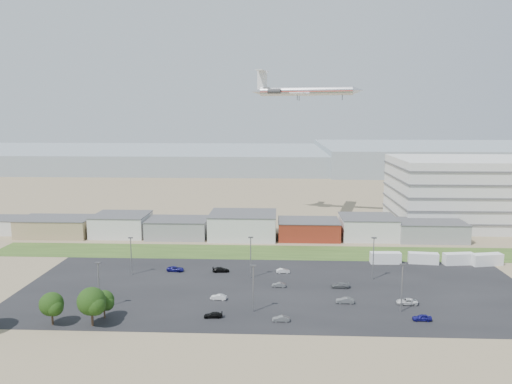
# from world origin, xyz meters

# --- Properties ---
(ground) EXTENTS (700.00, 700.00, 0.00)m
(ground) POSITION_xyz_m (0.00, 0.00, 0.00)
(ground) COLOR #7E6850
(ground) RESTS_ON ground
(parking_lot) EXTENTS (120.00, 50.00, 0.01)m
(parking_lot) POSITION_xyz_m (5.00, 20.00, 0.01)
(parking_lot) COLOR black
(parking_lot) RESTS_ON ground
(grass_strip) EXTENTS (160.00, 16.00, 0.02)m
(grass_strip) POSITION_xyz_m (0.00, 52.00, 0.01)
(grass_strip) COLOR #2F4B1C
(grass_strip) RESTS_ON ground
(hills_backdrop) EXTENTS (700.00, 200.00, 9.00)m
(hills_backdrop) POSITION_xyz_m (40.00, 315.00, 4.50)
(hills_backdrop) COLOR gray
(hills_backdrop) RESTS_ON ground
(building_row) EXTENTS (170.00, 20.00, 8.00)m
(building_row) POSITION_xyz_m (-17.00, 71.00, 4.00)
(building_row) COLOR silver
(building_row) RESTS_ON ground
(parking_garage) EXTENTS (80.00, 40.00, 25.00)m
(parking_garage) POSITION_xyz_m (90.00, 95.00, 12.50)
(parking_garage) COLOR silver
(parking_garage) RESTS_ON ground
(box_trailer_a) EXTENTS (8.42, 2.83, 3.13)m
(box_trailer_a) POSITION_xyz_m (35.72, 42.15, 1.57)
(box_trailer_a) COLOR silver
(box_trailer_a) RESTS_ON ground
(box_trailer_b) EXTENTS (8.26, 3.39, 3.01)m
(box_trailer_b) POSITION_xyz_m (46.20, 42.53, 1.50)
(box_trailer_b) COLOR silver
(box_trailer_b) RESTS_ON ground
(box_trailer_c) EXTENTS (8.67, 3.77, 3.15)m
(box_trailer_c) POSITION_xyz_m (55.76, 42.15, 1.57)
(box_trailer_c) COLOR silver
(box_trailer_c) RESTS_ON ground
(box_trailer_d) EXTENTS (8.92, 4.45, 3.20)m
(box_trailer_d) POSITION_xyz_m (63.17, 41.71, 1.60)
(box_trailer_d) COLOR silver
(box_trailer_d) RESTS_ON ground
(tree_mid) EXTENTS (4.99, 4.99, 7.49)m
(tree_mid) POSITION_xyz_m (-38.36, -2.42, 3.74)
(tree_mid) COLOR black
(tree_mid) RESTS_ON ground
(tree_right) EXTENTS (5.88, 5.88, 8.82)m
(tree_right) POSITION_xyz_m (-30.34, -2.53, 4.41)
(tree_right) COLOR black
(tree_right) RESTS_ON ground
(tree_near) EXTENTS (4.42, 4.42, 6.63)m
(tree_near) POSITION_xyz_m (-29.27, 1.24, 3.32)
(tree_near) COLOR black
(tree_near) RESTS_ON ground
(lightpole_front_l) EXTENTS (1.20, 0.50, 10.20)m
(lightpole_front_l) POSITION_xyz_m (-32.00, 6.19, 5.10)
(lightpole_front_l) COLOR slate
(lightpole_front_l) RESTS_ON ground
(lightpole_front_m) EXTENTS (1.19, 0.49, 10.08)m
(lightpole_front_m) POSITION_xyz_m (0.72, 6.03, 5.04)
(lightpole_front_m) COLOR slate
(lightpole_front_m) RESTS_ON ground
(lightpole_front_r) EXTENTS (1.22, 0.51, 10.38)m
(lightpole_front_r) POSITION_xyz_m (31.64, 7.30, 5.19)
(lightpole_front_r) COLOR slate
(lightpole_front_r) RESTS_ON ground
(lightpole_back_l) EXTENTS (1.16, 0.48, 9.85)m
(lightpole_back_l) POSITION_xyz_m (-31.93, 29.25, 4.93)
(lightpole_back_l) COLOR slate
(lightpole_back_l) RESTS_ON ground
(lightpole_back_m) EXTENTS (1.25, 0.52, 10.62)m
(lightpole_back_m) POSITION_xyz_m (-1.03, 28.01, 5.31)
(lightpole_back_m) COLOR slate
(lightpole_back_m) RESTS_ON ground
(lightpole_back_r) EXTENTS (1.27, 0.53, 10.78)m
(lightpole_back_r) POSITION_xyz_m (29.66, 28.30, 5.39)
(lightpole_back_r) COLOR slate
(lightpole_back_r) RESTS_ON ground
(airliner) EXTENTS (50.04, 39.45, 13.11)m
(airliner) POSITION_xyz_m (16.34, 105.19, 50.16)
(airliner) COLOR silver
(parked_car_0) EXTENTS (4.65, 2.29, 1.27)m
(parked_car_0) POSITION_xyz_m (33.96, 11.59, 0.63)
(parked_car_0) COLOR silver
(parked_car_0) RESTS_ON ground
(parked_car_1) EXTENTS (3.98, 1.49, 1.30)m
(parked_car_1) POSITION_xyz_m (20.56, 11.62, 0.65)
(parked_car_1) COLOR #595B5E
(parked_car_1) RESTS_ON ground
(parked_car_2) EXTENTS (3.81, 1.60, 1.29)m
(parked_car_2) POSITION_xyz_m (34.75, 2.85, 0.64)
(parked_car_2) COLOR navy
(parked_car_2) RESTS_ON ground
(parked_car_3) EXTENTS (3.92, 1.83, 1.11)m
(parked_car_3) POSITION_xyz_m (-7.28, 2.55, 0.55)
(parked_car_3) COLOR black
(parked_car_3) RESTS_ON ground
(parked_car_4) EXTENTS (3.74, 1.72, 1.19)m
(parked_car_4) POSITION_xyz_m (-7.37, 12.54, 0.59)
(parked_car_4) COLOR silver
(parked_car_4) RESTS_ON ground
(parked_car_6) EXTENTS (4.56, 2.16, 1.29)m
(parked_car_6) POSITION_xyz_m (-9.14, 32.37, 0.64)
(parked_car_6) COLOR black
(parked_car_6) RESTS_ON ground
(parked_car_7) EXTENTS (3.40, 1.40, 1.10)m
(parked_car_7) POSITION_xyz_m (6.09, 21.44, 0.55)
(parked_car_7) COLOR #595B5E
(parked_car_7) RESTS_ON ground
(parked_car_9) EXTENTS (4.69, 2.52, 1.25)m
(parked_car_9) POSITION_xyz_m (-21.20, 32.48, 0.63)
(parked_car_9) COLOR navy
(parked_car_9) RESTS_ON ground
(parked_car_11) EXTENTS (3.60, 1.55, 1.15)m
(parked_car_11) POSITION_xyz_m (7.20, 32.30, 0.58)
(parked_car_11) COLOR silver
(parked_car_11) RESTS_ON ground
(parked_car_12) EXTENTS (4.37, 1.83, 1.26)m
(parked_car_12) POSITION_xyz_m (20.71, 21.52, 0.63)
(parked_car_12) COLOR #595B5E
(parked_car_12) RESTS_ON ground
(parked_car_13) EXTENTS (3.47, 1.28, 1.13)m
(parked_car_13) POSITION_xyz_m (6.51, 1.25, 0.57)
(parked_car_13) COLOR #595B5E
(parked_car_13) RESTS_ON ground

